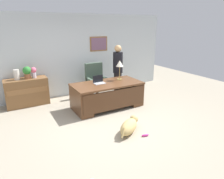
% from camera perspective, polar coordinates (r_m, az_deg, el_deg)
% --- Properties ---
extents(ground_plane, '(12.00, 12.00, 0.00)m').
position_cam_1_polar(ground_plane, '(5.17, 0.21, -9.08)').
color(ground_plane, '#9E937F').
extents(back_wall, '(7.00, 0.16, 2.70)m').
position_cam_1_polar(back_wall, '(7.06, -10.40, 9.52)').
color(back_wall, silver).
rests_on(back_wall, ground_plane).
extents(desk, '(2.00, 1.00, 0.74)m').
position_cam_1_polar(desk, '(5.89, -1.23, -1.34)').
color(desk, brown).
rests_on(desk, ground_plane).
extents(credenza, '(1.21, 0.50, 0.83)m').
position_cam_1_polar(credenza, '(6.57, -22.93, -0.67)').
color(credenza, brown).
rests_on(credenza, ground_plane).
extents(armchair, '(0.60, 0.59, 1.14)m').
position_cam_1_polar(armchair, '(6.77, -4.54, 2.04)').
color(armchair, '#475B4C').
rests_on(armchair, ground_plane).
extents(person_standing, '(0.32, 0.32, 1.73)m').
position_cam_1_polar(person_standing, '(6.71, 1.65, 5.41)').
color(person_standing, '#262323').
rests_on(person_standing, ground_plane).
extents(dog_lying, '(0.74, 0.63, 0.30)m').
position_cam_1_polar(dog_lying, '(4.66, 4.93, -10.26)').
color(dog_lying, tan).
rests_on(dog_lying, ground_plane).
extents(laptop, '(0.32, 0.22, 0.22)m').
position_cam_1_polar(laptop, '(5.80, -3.74, 2.33)').
color(laptop, '#B2B5BA').
rests_on(laptop, desk).
extents(desk_lamp, '(0.22, 0.22, 0.59)m').
position_cam_1_polar(desk_lamp, '(6.08, 2.19, 7.04)').
color(desk_lamp, '#9E8447').
rests_on(desk_lamp, desk).
extents(vase_with_flowers, '(0.17, 0.17, 0.32)m').
position_cam_1_polar(vase_with_flowers, '(6.45, -21.33, 4.70)').
color(vase_with_flowers, silver).
rests_on(vase_with_flowers, credenza).
extents(vase_empty, '(0.16, 0.16, 0.30)m').
position_cam_1_polar(vase_empty, '(6.41, -25.40, 3.80)').
color(vase_empty, silver).
rests_on(vase_empty, credenza).
extents(potted_plant, '(0.24, 0.24, 0.36)m').
position_cam_1_polar(potted_plant, '(6.43, -22.94, 4.60)').
color(potted_plant, brown).
rests_on(potted_plant, credenza).
extents(dog_toy_bone, '(0.18, 0.09, 0.05)m').
position_cam_1_polar(dog_toy_bone, '(4.60, 9.37, -12.69)').
color(dog_toy_bone, '#D8338C').
rests_on(dog_toy_bone, ground_plane).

